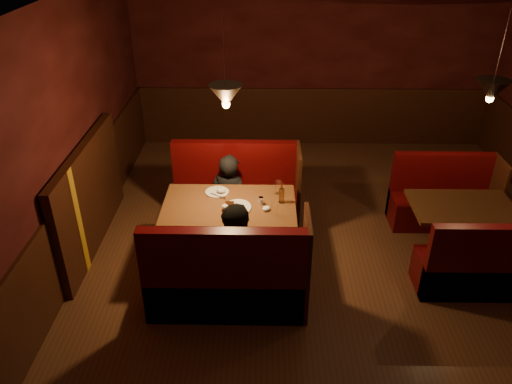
{
  "coord_description": "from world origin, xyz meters",
  "views": [
    {
      "loc": [
        -0.84,
        -4.74,
        3.67
      ],
      "look_at": [
        -0.92,
        0.02,
        0.95
      ],
      "focal_mm": 35.0,
      "sensor_mm": 36.0,
      "label": 1
    }
  ],
  "objects_px": {
    "second_bench_far": "(441,202)",
    "diner_a": "(229,181)",
    "main_bench_far": "(237,200)",
    "diner_b": "(239,240)",
    "main_table": "(231,218)",
    "second_bench_near": "(482,270)",
    "main_bench_near": "(228,284)",
    "second_table": "(461,218)"
  },
  "relations": [
    {
      "from": "second_bench_far",
      "to": "diner_a",
      "type": "relative_size",
      "value": 0.93
    },
    {
      "from": "main_bench_far",
      "to": "diner_b",
      "type": "height_order",
      "value": "diner_b"
    },
    {
      "from": "main_table",
      "to": "diner_a",
      "type": "relative_size",
      "value": 1.05
    },
    {
      "from": "main_bench_far",
      "to": "second_bench_near",
      "type": "bearing_deg",
      "value": -26.41
    },
    {
      "from": "main_table",
      "to": "main_bench_near",
      "type": "height_order",
      "value": "main_bench_near"
    },
    {
      "from": "main_table",
      "to": "main_bench_near",
      "type": "bearing_deg",
      "value": -88.85
    },
    {
      "from": "diner_b",
      "to": "diner_a",
      "type": "bearing_deg",
      "value": 97.46
    },
    {
      "from": "main_table",
      "to": "main_bench_far",
      "type": "height_order",
      "value": "main_bench_far"
    },
    {
      "from": "main_bench_near",
      "to": "diner_a",
      "type": "bearing_deg",
      "value": 92.9
    },
    {
      "from": "main_table",
      "to": "diner_a",
      "type": "height_order",
      "value": "diner_a"
    },
    {
      "from": "main_bench_far",
      "to": "second_bench_far",
      "type": "relative_size",
      "value": 1.24
    },
    {
      "from": "main_table",
      "to": "second_table",
      "type": "height_order",
      "value": "main_table"
    },
    {
      "from": "main_bench_near",
      "to": "second_table",
      "type": "relative_size",
      "value": 1.37
    },
    {
      "from": "second_table",
      "to": "diner_b",
      "type": "height_order",
      "value": "diner_b"
    },
    {
      "from": "main_table",
      "to": "second_bench_near",
      "type": "distance_m",
      "value": 2.78
    },
    {
      "from": "diner_a",
      "to": "second_bench_near",
      "type": "bearing_deg",
      "value": 177.32
    },
    {
      "from": "main_table",
      "to": "main_bench_near",
      "type": "distance_m",
      "value": 0.88
    },
    {
      "from": "main_table",
      "to": "diner_a",
      "type": "distance_m",
      "value": 0.7
    },
    {
      "from": "second_bench_near",
      "to": "diner_b",
      "type": "distance_m",
      "value": 2.63
    },
    {
      "from": "second_bench_near",
      "to": "diner_b",
      "type": "relative_size",
      "value": 0.91
    },
    {
      "from": "main_bench_far",
      "to": "second_table",
      "type": "xyz_separation_m",
      "value": [
        2.67,
        -0.63,
        0.14
      ]
    },
    {
      "from": "second_bench_far",
      "to": "second_bench_near",
      "type": "relative_size",
      "value": 1.0
    },
    {
      "from": "main_table",
      "to": "second_bench_near",
      "type": "xyz_separation_m",
      "value": [
        2.72,
        -0.5,
        -0.31
      ]
    },
    {
      "from": "diner_b",
      "to": "second_table",
      "type": "bearing_deg",
      "value": 16.72
    },
    {
      "from": "second_bench_far",
      "to": "diner_b",
      "type": "height_order",
      "value": "diner_b"
    },
    {
      "from": "main_bench_near",
      "to": "second_bench_far",
      "type": "distance_m",
      "value": 3.23
    },
    {
      "from": "second_table",
      "to": "diner_b",
      "type": "bearing_deg",
      "value": -162.52
    },
    {
      "from": "main_table",
      "to": "main_bench_far",
      "type": "distance_m",
      "value": 0.88
    },
    {
      "from": "main_bench_far",
      "to": "diner_a",
      "type": "height_order",
      "value": "diner_a"
    },
    {
      "from": "main_table",
      "to": "main_bench_far",
      "type": "xyz_separation_m",
      "value": [
        0.02,
        0.84,
        -0.26
      ]
    },
    {
      "from": "main_bench_far",
      "to": "main_bench_near",
      "type": "relative_size",
      "value": 1.0
    },
    {
      "from": "main_bench_near",
      "to": "diner_a",
      "type": "xyz_separation_m",
      "value": [
        -0.08,
        1.54,
        0.35
      ]
    },
    {
      "from": "second_bench_near",
      "to": "diner_a",
      "type": "height_order",
      "value": "diner_a"
    },
    {
      "from": "second_bench_far",
      "to": "second_bench_near",
      "type": "xyz_separation_m",
      "value": [
        0.0,
        -1.42,
        0.0
      ]
    },
    {
      "from": "main_table",
      "to": "second_bench_far",
      "type": "bearing_deg",
      "value": 18.73
    },
    {
      "from": "main_bench_near",
      "to": "second_table",
      "type": "height_order",
      "value": "main_bench_near"
    },
    {
      "from": "main_bench_near",
      "to": "second_bench_near",
      "type": "distance_m",
      "value": 2.72
    },
    {
      "from": "main_bench_far",
      "to": "second_table",
      "type": "height_order",
      "value": "main_bench_far"
    },
    {
      "from": "main_bench_near",
      "to": "second_bench_far",
      "type": "bearing_deg",
      "value": 33.15
    },
    {
      "from": "diner_a",
      "to": "diner_b",
      "type": "relative_size",
      "value": 0.97
    },
    {
      "from": "main_bench_far",
      "to": "main_table",
      "type": "bearing_deg",
      "value": -91.16
    },
    {
      "from": "main_table",
      "to": "second_table",
      "type": "distance_m",
      "value": 2.7
    }
  ]
}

